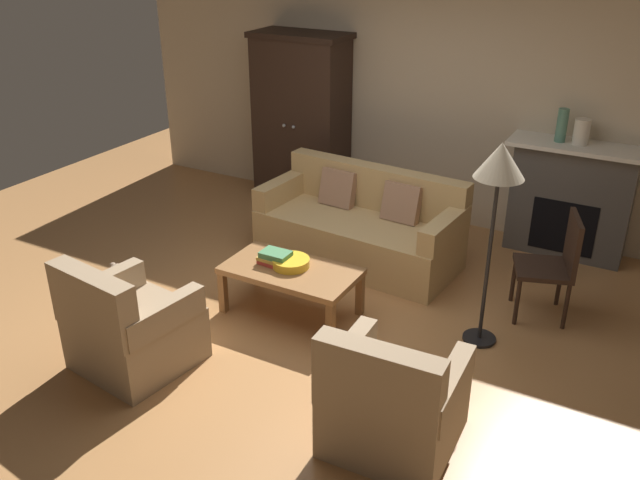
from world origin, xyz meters
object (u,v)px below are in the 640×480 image
object	(u,v)px
armchair_near_left	(130,329)
armchair_near_right	(392,404)
fireplace	(570,199)
coffee_table	(291,274)
mantel_vase_jade	(562,125)
fruit_bowl	(291,263)
side_chair_wooden	(555,260)
armoire	(301,121)
couch	(361,228)
dog	(123,280)
floor_lamp	(499,173)
mantel_vase_cream	(582,132)
book_stack	(275,258)

from	to	relation	value
armchair_near_left	armchair_near_right	bearing A→B (deg)	4.19
fireplace	armchair_near_right	xyz separation A→B (m)	(-0.40, -3.34, -0.25)
coffee_table	mantel_vase_jade	bearing A→B (deg)	55.07
coffee_table	mantel_vase_jade	size ratio (longest dim) A/B	3.52
fruit_bowl	side_chair_wooden	bearing A→B (deg)	27.00
side_chair_wooden	armoire	bearing A→B (deg)	158.65
armchair_near_right	armoire	bearing A→B (deg)	127.99
coffee_table	fruit_bowl	size ratio (longest dim) A/B	3.56
couch	coffee_table	bearing A→B (deg)	-92.74
couch	fruit_bowl	world-z (taller)	couch
armoire	dog	world-z (taller)	armoire
fireplace	side_chair_wooden	size ratio (longest dim) A/B	1.40
armoire	floor_lamp	world-z (taller)	armoire
mantel_vase_jade	armchair_near_left	world-z (taller)	mantel_vase_jade
mantel_vase_jade	dog	xyz separation A→B (m)	(-2.88, -2.86, -1.03)
couch	mantel_vase_cream	world-z (taller)	mantel_vase_cream
couch	book_stack	distance (m)	1.22
fruit_bowl	armchair_near_right	size ratio (longest dim) A/B	0.35
armchair_near_left	side_chair_wooden	xyz separation A→B (m)	(2.53, 2.21, 0.20)
armchair_near_left	mantel_vase_cream	bearing A→B (deg)	55.27
book_stack	side_chair_wooden	size ratio (longest dim) A/B	0.29
dog	coffee_table	bearing A→B (deg)	24.48
armoire	side_chair_wooden	bearing A→B (deg)	-21.35
mantel_vase_cream	dog	xyz separation A→B (m)	(-3.06, -2.86, -0.99)
mantel_vase_cream	floor_lamp	world-z (taller)	floor_lamp
coffee_table	side_chair_wooden	bearing A→B (deg)	27.93
mantel_vase_cream	armchair_near_right	size ratio (longest dim) A/B	0.27
side_chair_wooden	armchair_near_right	bearing A→B (deg)	-104.47
armoire	book_stack	world-z (taller)	armoire
fruit_bowl	mantel_vase_cream	xyz separation A→B (m)	(1.78, 2.24, 0.78)
side_chair_wooden	floor_lamp	bearing A→B (deg)	-121.21
armchair_near_left	side_chair_wooden	bearing A→B (deg)	41.03
couch	armchair_near_left	distance (m)	2.50
coffee_table	armoire	bearing A→B (deg)	118.25
coffee_table	fruit_bowl	distance (m)	0.10
coffee_table	mantel_vase_cream	bearing A→B (deg)	52.13
floor_lamp	side_chair_wooden	bearing A→B (deg)	58.79
mantel_vase_cream	book_stack	bearing A→B (deg)	-130.38
side_chair_wooden	floor_lamp	size ratio (longest dim) A/B	0.56
book_stack	dog	size ratio (longest dim) A/B	0.50
fireplace	book_stack	distance (m)	2.98
dog	armchair_near_right	bearing A→B (deg)	-9.87
floor_lamp	couch	bearing A→B (deg)	150.07
fireplace	armoire	size ratio (longest dim) A/B	0.66
couch	fruit_bowl	xyz separation A→B (m)	(-0.07, -1.17, 0.14)
armchair_near_right	coffee_table	bearing A→B (deg)	142.23
book_stack	mantel_vase_jade	distance (m)	2.96
armoire	armchair_near_right	xyz separation A→B (m)	(2.55, -3.26, -0.65)
armoire	fireplace	bearing A→B (deg)	1.51
fireplace	mantel_vase_jade	world-z (taller)	mantel_vase_jade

